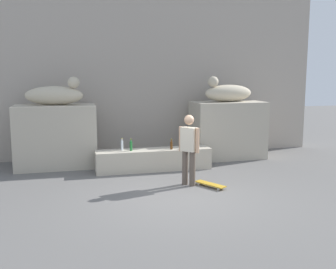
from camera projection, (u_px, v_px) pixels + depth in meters
ground_plane at (177, 196)px, 8.45m from camera, size 40.00×40.00×0.00m
facade_wall at (138, 65)px, 12.51m from camera, size 11.82×0.60×5.76m
pedestal_left at (56, 136)px, 10.94m from camera, size 2.19×1.17×1.75m
pedestal_right at (228, 130)px, 12.18m from camera, size 2.19×1.17×1.75m
statue_reclining_left at (55, 95)px, 10.76m from camera, size 1.68×0.90×0.78m
statue_reclining_right at (228, 92)px, 11.99m from camera, size 1.67×0.81×0.78m
ledge_block at (154, 160)px, 10.68m from camera, size 3.14×0.62×0.58m
skater at (189, 147)px, 9.13m from camera, size 0.39×0.42×1.67m
skateboard at (210, 184)px, 9.11m from camera, size 0.57×0.79×0.08m
bottle_green at (131, 146)px, 10.44m from camera, size 0.07×0.07×0.32m
bottle_clear at (122, 145)px, 10.49m from camera, size 0.06×0.06×0.33m
bottle_brown at (171, 145)px, 10.62m from camera, size 0.06×0.06×0.29m
bottle_orange at (189, 144)px, 10.74m from camera, size 0.07×0.07×0.32m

